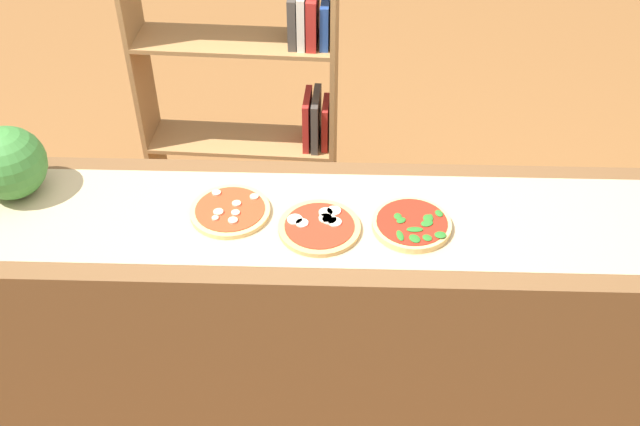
{
  "coord_description": "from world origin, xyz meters",
  "views": [
    {
      "loc": [
        0.05,
        -1.71,
        2.4
      ],
      "look_at": [
        0.0,
        0.0,
        0.94
      ],
      "focal_mm": 41.86,
      "sensor_mm": 36.0,
      "label": 1
    }
  ],
  "objects_px": {
    "pizza_mozzarella_1": "(320,227)",
    "bookshelf": "(264,112)",
    "pizza_mushroom_0": "(230,211)",
    "watermelon": "(9,163)",
    "pizza_spinach_2": "(412,224)"
  },
  "relations": [
    {
      "from": "pizza_mozzarella_1",
      "to": "watermelon",
      "type": "distance_m",
      "value": 0.98
    },
    {
      "from": "watermelon",
      "to": "pizza_mozzarella_1",
      "type": "bearing_deg",
      "value": -8.86
    },
    {
      "from": "watermelon",
      "to": "bookshelf",
      "type": "bearing_deg",
      "value": 52.98
    },
    {
      "from": "pizza_spinach_2",
      "to": "watermelon",
      "type": "xyz_separation_m",
      "value": [
        -1.23,
        0.13,
        0.1
      ]
    },
    {
      "from": "pizza_mushroom_0",
      "to": "watermelon",
      "type": "bearing_deg",
      "value": 172.96
    },
    {
      "from": "pizza_spinach_2",
      "to": "watermelon",
      "type": "distance_m",
      "value": 1.25
    },
    {
      "from": "watermelon",
      "to": "bookshelf",
      "type": "distance_m",
      "value": 1.21
    },
    {
      "from": "pizza_mozzarella_1",
      "to": "bookshelf",
      "type": "bearing_deg",
      "value": 104.34
    },
    {
      "from": "pizza_mushroom_0",
      "to": "pizza_spinach_2",
      "type": "xyz_separation_m",
      "value": [
        0.55,
        -0.05,
        0.0
      ]
    },
    {
      "from": "pizza_mushroom_0",
      "to": "watermelon",
      "type": "height_order",
      "value": "watermelon"
    },
    {
      "from": "pizza_mushroom_0",
      "to": "bookshelf",
      "type": "xyz_separation_m",
      "value": [
        0.0,
        1.0,
        -0.29
      ]
    },
    {
      "from": "pizza_mozzarella_1",
      "to": "bookshelf",
      "type": "distance_m",
      "value": 1.13
    },
    {
      "from": "pizza_mozzarella_1",
      "to": "bookshelf",
      "type": "xyz_separation_m",
      "value": [
        -0.27,
        1.06,
        -0.29
      ]
    },
    {
      "from": "pizza_mozzarella_1",
      "to": "watermelon",
      "type": "xyz_separation_m",
      "value": [
        -0.96,
        0.15,
        0.1
      ]
    },
    {
      "from": "watermelon",
      "to": "bookshelf",
      "type": "xyz_separation_m",
      "value": [
        0.69,
        0.91,
        -0.39
      ]
    }
  ]
}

